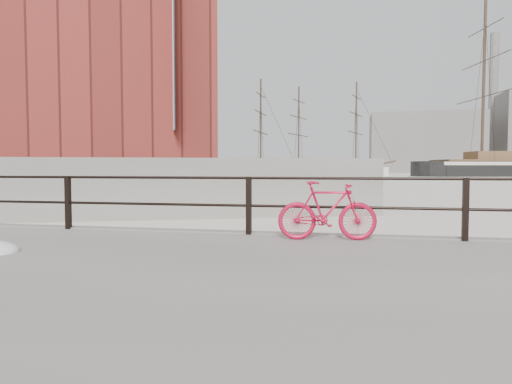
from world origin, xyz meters
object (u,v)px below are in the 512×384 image
at_px(workboat_near, 137,184).
at_px(workboat_far, 92,180).
at_px(bicycle, 327,211).
at_px(schooner_mid, 326,176).
at_px(schooner_left, 232,176).

relative_size(workboat_near, workboat_far, 1.12).
relative_size(bicycle, workboat_near, 0.13).
relative_size(bicycle, workboat_far, 0.15).
height_order(schooner_mid, workboat_far, schooner_mid).
height_order(bicycle, workboat_far, workboat_far).
bearing_deg(schooner_left, bicycle, -72.12).
bearing_deg(schooner_mid, bicycle, -72.09).
relative_size(schooner_left, workboat_near, 2.02).
bearing_deg(workboat_far, workboat_near, -48.51).
height_order(schooner_mid, schooner_left, schooner_mid).
distance_m(bicycle, workboat_near, 38.04).
relative_size(schooner_mid, workboat_near, 2.17).
height_order(schooner_mid, workboat_near, schooner_mid).
xyz_separation_m(bicycle, schooner_left, (-20.77, 72.41, -0.82)).
height_order(workboat_near, workboat_far, same).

